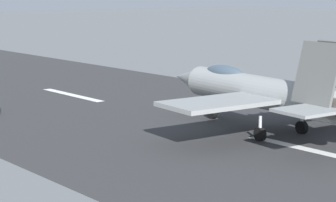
% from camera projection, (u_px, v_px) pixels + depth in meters
% --- Properties ---
extents(ground_plane, '(400.00, 400.00, 0.00)m').
position_uv_depth(ground_plane, '(326.00, 154.00, 32.87)').
color(ground_plane, slate).
extents(runway_strip, '(240.00, 26.00, 0.02)m').
position_uv_depth(runway_strip, '(326.00, 154.00, 32.85)').
color(runway_strip, '#313233').
rests_on(runway_strip, ground).
extents(fighter_jet, '(16.27, 14.12, 5.61)m').
position_uv_depth(fighter_jet, '(261.00, 91.00, 37.59)').
color(fighter_jet, gray).
rests_on(fighter_jet, ground).
extents(marker_cone_mid, '(0.44, 0.44, 0.55)m').
position_uv_depth(marker_cone_mid, '(294.00, 94.00, 49.79)').
color(marker_cone_mid, orange).
rests_on(marker_cone_mid, ground).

